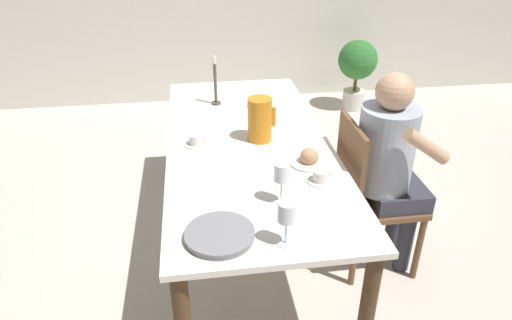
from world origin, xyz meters
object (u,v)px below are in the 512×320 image
at_px(wine_glass_water, 282,174).
at_px(bread_plate, 309,159).
at_px(teacup_near_person, 321,177).
at_px(person_seated, 390,160).
at_px(wine_glass_juice, 287,214).
at_px(potted_plant, 357,66).
at_px(serving_tray, 220,235).
at_px(chair_person_side, 368,193).
at_px(red_pitcher, 260,119).
at_px(candlestick_tall, 215,86).
at_px(teacup_across, 196,141).

height_order(wine_glass_water, bread_plate, wine_glass_water).
bearing_deg(teacup_near_person, person_seated, 24.20).
distance_m(wine_glass_water, wine_glass_juice, 0.29).
height_order(wine_glass_juice, potted_plant, wine_glass_juice).
bearing_deg(wine_glass_water, bread_plate, 56.84).
bearing_deg(serving_tray, teacup_near_person, 34.85).
relative_size(chair_person_side, red_pitcher, 3.68).
bearing_deg(chair_person_side, potted_plant, 162.26).
distance_m(bread_plate, candlestick_tall, 0.97).
relative_size(serving_tray, bread_plate, 1.46).
bearing_deg(person_seated, bread_plate, -87.64).
relative_size(wine_glass_juice, teacup_across, 1.54).
xyz_separation_m(teacup_near_person, candlestick_tall, (-0.43, 1.05, 0.10)).
bearing_deg(serving_tray, candlestick_tall, 86.81).
bearing_deg(person_seated, serving_tray, -59.81).
height_order(teacup_near_person, teacup_across, same).
height_order(chair_person_side, wine_glass_water, wine_glass_water).
xyz_separation_m(person_seated, potted_plant, (0.64, 2.30, -0.23)).
relative_size(person_seated, serving_tray, 4.18).
bearing_deg(person_seated, teacup_across, -105.06).
bearing_deg(bread_plate, teacup_across, 152.69).
distance_m(chair_person_side, bread_plate, 0.45).
bearing_deg(bread_plate, potted_plant, 64.84).
relative_size(person_seated, candlestick_tall, 3.62).
bearing_deg(bread_plate, chair_person_side, 6.68).
relative_size(wine_glass_water, teacup_across, 1.55).
xyz_separation_m(wine_glass_water, serving_tray, (-0.29, -0.22, -0.13)).
bearing_deg(bread_plate, red_pitcher, 124.12).
distance_m(person_seated, potted_plant, 2.40).
relative_size(person_seated, wine_glass_juice, 6.12).
height_order(red_pitcher, candlestick_tall, candlestick_tall).
height_order(red_pitcher, bread_plate, red_pitcher).
bearing_deg(person_seated, chair_person_side, -105.09).
bearing_deg(bread_plate, wine_glass_water, -123.16).
bearing_deg(candlestick_tall, red_pitcher, -69.67).
bearing_deg(wine_glass_juice, serving_tray, 164.42).
height_order(wine_glass_water, teacup_across, wine_glass_water).
xyz_separation_m(wine_glass_juice, candlestick_tall, (-0.17, 1.47, -0.01)).
bearing_deg(person_seated, teacup_near_person, -65.80).
bearing_deg(wine_glass_water, teacup_near_person, 32.10).
bearing_deg(serving_tray, wine_glass_water, 36.80).
bearing_deg(bread_plate, serving_tray, -132.98).
xyz_separation_m(bread_plate, potted_plant, (1.09, 2.32, -0.29)).
bearing_deg(wine_glass_juice, wine_glass_water, 82.69).
xyz_separation_m(person_seated, teacup_near_person, (-0.44, -0.20, 0.05)).
distance_m(wine_glass_water, teacup_near_person, 0.28).
bearing_deg(wine_glass_juice, teacup_across, 109.85).
bearing_deg(chair_person_side, red_pitcher, -114.98).
relative_size(chair_person_side, teacup_near_person, 7.27).
bearing_deg(serving_tray, chair_person_side, 33.81).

